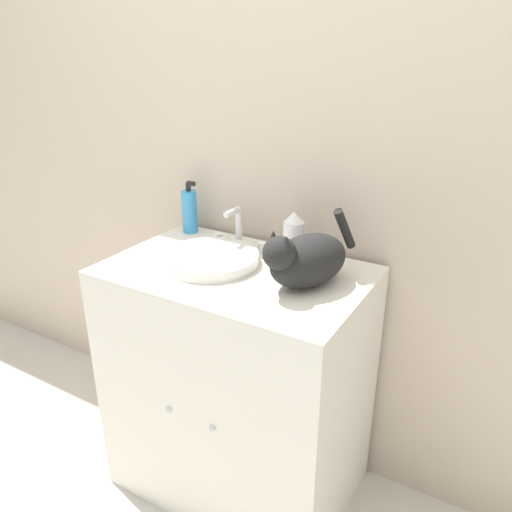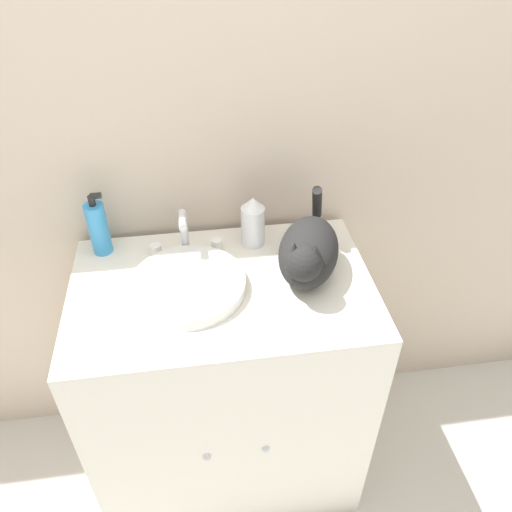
% 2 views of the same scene
% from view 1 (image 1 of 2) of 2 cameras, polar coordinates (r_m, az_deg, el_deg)
% --- Properties ---
extents(wall_back, '(6.00, 0.05, 2.50)m').
position_cam_1_polar(wall_back, '(1.77, 3.14, 12.70)').
color(wall_back, '#C6B29E').
rests_on(wall_back, ground_plane).
extents(vanity_cabinet, '(0.85, 0.56, 0.90)m').
position_cam_1_polar(vanity_cabinet, '(1.84, -2.11, -14.34)').
color(vanity_cabinet, silver).
rests_on(vanity_cabinet, ground_plane).
extents(sink_basin, '(0.32, 0.32, 0.04)m').
position_cam_1_polar(sink_basin, '(1.65, -5.16, -0.33)').
color(sink_basin, silver).
rests_on(sink_basin, vanity_cabinet).
extents(faucet, '(0.21, 0.10, 0.15)m').
position_cam_1_polar(faucet, '(1.76, -2.10, 2.91)').
color(faucet, silver).
rests_on(faucet, vanity_cabinet).
extents(cat, '(0.25, 0.36, 0.22)m').
position_cam_1_polar(cat, '(1.47, 5.67, -0.32)').
color(cat, black).
rests_on(cat, vanity_cabinet).
extents(soap_bottle, '(0.06, 0.06, 0.20)m').
position_cam_1_polar(soap_bottle, '(1.93, -7.60, 5.16)').
color(soap_bottle, '#338CCC').
rests_on(soap_bottle, vanity_cabinet).
extents(spray_bottle, '(0.07, 0.07, 0.16)m').
position_cam_1_polar(spray_bottle, '(1.68, 4.28, 2.35)').
color(spray_bottle, silver).
rests_on(spray_bottle, vanity_cabinet).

